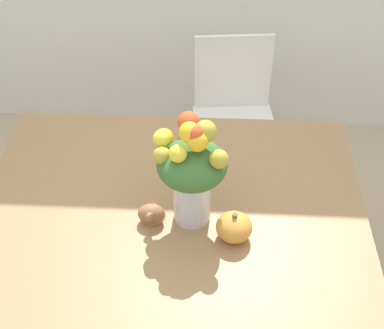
% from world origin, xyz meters
% --- Properties ---
extents(ground_plane, '(12.00, 12.00, 0.00)m').
position_xyz_m(ground_plane, '(0.00, 0.00, 0.00)').
color(ground_plane, tan).
extents(dining_table, '(1.40, 1.13, 0.73)m').
position_xyz_m(dining_table, '(0.00, 0.00, 0.65)').
color(dining_table, '#9E754C').
rests_on(dining_table, ground_plane).
extents(flower_vase, '(0.25, 0.27, 0.41)m').
position_xyz_m(flower_vase, '(0.08, -0.02, 0.94)').
color(flower_vase, silver).
rests_on(flower_vase, dining_table).
extents(pumpkin, '(0.12, 0.12, 0.11)m').
position_xyz_m(pumpkin, '(0.23, -0.12, 0.77)').
color(pumpkin, gold).
rests_on(pumpkin, dining_table).
extents(turkey_figurine, '(0.09, 0.13, 0.08)m').
position_xyz_m(turkey_figurine, '(-0.06, -0.05, 0.76)').
color(turkey_figurine, '#936642').
rests_on(turkey_figurine, dining_table).
extents(dining_chair_near_window, '(0.46, 0.46, 0.86)m').
position_xyz_m(dining_chair_near_window, '(0.25, 0.95, 0.45)').
color(dining_chair_near_window, white).
rests_on(dining_chair_near_window, ground_plane).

